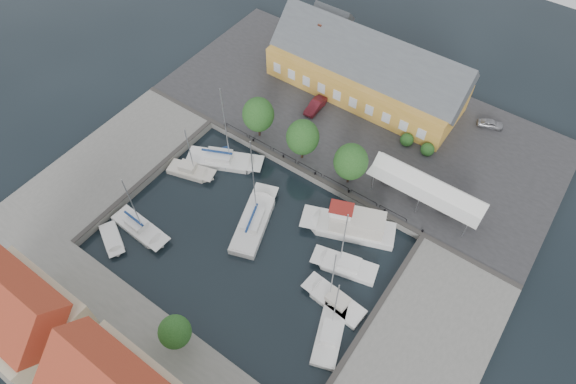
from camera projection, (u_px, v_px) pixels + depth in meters
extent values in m
plane|color=black|center=(259.00, 232.00, 57.40)|extent=(140.00, 140.00, 0.00)
cube|color=#2D2D30|center=(357.00, 118.00, 68.32)|extent=(56.00, 26.00, 1.00)
cube|color=slate|center=(118.00, 159.00, 63.68)|extent=(12.00, 24.00, 1.00)
cube|color=slate|center=(420.00, 350.00, 48.34)|extent=(12.00, 24.00, 1.00)
cube|color=slate|center=(127.00, 379.00, 46.66)|extent=(56.00, 14.00, 1.00)
cube|color=#383533|center=(307.00, 172.00, 61.62)|extent=(56.00, 0.60, 0.12)
cube|color=#383533|center=(148.00, 176.00, 61.25)|extent=(0.60, 24.00, 0.12)
cube|color=#383533|center=(371.00, 317.00, 49.88)|extent=(0.60, 24.00, 0.12)
cylinder|color=black|center=(225.00, 125.00, 66.54)|extent=(0.24, 0.24, 0.40)
cylinder|color=black|center=(253.00, 140.00, 64.79)|extent=(0.24, 0.24, 0.40)
cylinder|color=black|center=(283.00, 157.00, 63.05)|extent=(0.24, 0.24, 0.40)
cylinder|color=black|center=(315.00, 174.00, 61.31)|extent=(0.24, 0.24, 0.40)
cylinder|color=black|center=(349.00, 192.00, 59.56)|extent=(0.24, 0.24, 0.40)
cylinder|color=black|center=(385.00, 211.00, 57.82)|extent=(0.24, 0.24, 0.40)
cylinder|color=black|center=(423.00, 231.00, 56.08)|extent=(0.24, 0.24, 0.40)
cube|color=gold|center=(365.00, 79.00, 69.28)|extent=(28.00, 10.00, 4.50)
cube|color=#474C51|center=(368.00, 59.00, 66.49)|extent=(28.56, 7.60, 7.60)
cube|color=gold|center=(328.00, 37.00, 76.12)|extent=(6.00, 6.00, 3.50)
cube|color=brown|center=(320.00, 28.00, 67.80)|extent=(0.60, 0.60, 1.20)
cube|color=white|center=(426.00, 189.00, 56.70)|extent=(14.00, 4.00, 0.25)
cylinder|color=silver|center=(373.00, 182.00, 58.98)|extent=(0.10, 0.10, 2.70)
cylinder|color=silver|center=(387.00, 164.00, 60.75)|extent=(0.10, 0.10, 2.70)
cylinder|color=silver|center=(417.00, 205.00, 56.89)|extent=(0.10, 0.10, 2.70)
cylinder|color=silver|center=(430.00, 186.00, 58.66)|extent=(0.10, 0.10, 2.70)
cylinder|color=silver|center=(465.00, 230.00, 54.80)|extent=(0.10, 0.10, 2.70)
cylinder|color=silver|center=(477.00, 209.00, 56.57)|extent=(0.10, 0.10, 2.70)
cylinder|color=black|center=(259.00, 130.00, 64.80)|extent=(0.30, 0.30, 2.10)
ellipsoid|color=#1D4819|center=(258.00, 115.00, 62.54)|extent=(4.20, 4.20, 4.83)
cylinder|color=black|center=(302.00, 152.00, 62.36)|extent=(0.30, 0.30, 2.10)
ellipsoid|color=#1D4819|center=(303.00, 137.00, 60.10)|extent=(4.20, 4.20, 4.83)
cylinder|color=black|center=(348.00, 177.00, 59.92)|extent=(0.30, 0.30, 2.10)
ellipsoid|color=#1D4819|center=(351.00, 162.00, 57.66)|extent=(4.20, 4.20, 4.83)
imported|color=#96979D|center=(490.00, 124.00, 66.15)|extent=(3.77, 2.58, 1.19)
imported|color=maroon|center=(315.00, 106.00, 68.16)|extent=(1.62, 4.31, 1.41)
cube|color=white|center=(253.00, 227.00, 57.65)|extent=(5.70, 8.92, 1.50)
cube|color=white|center=(255.00, 217.00, 57.63)|extent=(6.13, 10.46, 0.08)
cube|color=white|center=(252.00, 220.00, 56.78)|extent=(3.11, 3.86, 0.90)
cylinder|color=silver|center=(254.00, 180.00, 53.02)|extent=(0.12, 0.12, 12.53)
cube|color=navy|center=(252.00, 218.00, 56.06)|extent=(1.58, 4.02, 0.22)
cube|color=white|center=(356.00, 231.00, 57.39)|extent=(9.71, 6.45, 1.80)
cube|color=white|center=(347.00, 225.00, 56.81)|extent=(11.36, 6.98, 0.08)
cube|color=beige|center=(357.00, 222.00, 55.80)|extent=(6.88, 4.95, 2.20)
cube|color=white|center=(341.00, 211.00, 54.98)|extent=(3.01, 2.65, 1.20)
cube|color=maroon|center=(342.00, 208.00, 54.47)|extent=(3.26, 2.83, 0.10)
cube|color=white|center=(349.00, 269.00, 54.41)|extent=(6.53, 3.95, 1.30)
cube|color=white|center=(344.00, 263.00, 54.03)|extent=(7.69, 4.15, 0.08)
cube|color=white|center=(349.00, 263.00, 53.53)|extent=(2.79, 2.28, 0.90)
cylinder|color=silver|center=(344.00, 240.00, 50.36)|extent=(0.12, 0.12, 9.52)
cube|color=white|center=(338.00, 305.00, 51.77)|extent=(6.12, 2.99, 1.30)
cube|color=white|center=(333.00, 298.00, 51.51)|extent=(7.29, 3.00, 0.08)
cube|color=beige|center=(338.00, 299.00, 50.91)|extent=(2.51, 1.89, 0.90)
cylinder|color=silver|center=(333.00, 277.00, 48.18)|extent=(0.12, 0.12, 8.88)
cube|color=white|center=(329.00, 338.00, 49.57)|extent=(4.54, 6.89, 1.30)
cube|color=white|center=(331.00, 328.00, 49.49)|extent=(4.88, 8.06, 0.08)
cube|color=white|center=(330.00, 332.00, 48.75)|extent=(2.49, 2.99, 0.90)
cylinder|color=silver|center=(335.00, 306.00, 46.23)|extent=(0.12, 0.12, 8.95)
cube|color=white|center=(219.00, 161.00, 64.09)|extent=(8.77, 6.18, 1.30)
cube|color=white|center=(226.00, 159.00, 63.42)|extent=(10.22, 6.76, 0.08)
cube|color=white|center=(219.00, 156.00, 63.15)|extent=(3.86, 3.23, 0.90)
cylinder|color=silver|center=(225.00, 127.00, 58.57)|extent=(0.12, 0.12, 12.07)
cube|color=navy|center=(217.00, 152.00, 62.57)|extent=(3.85, 1.93, 0.22)
cube|color=beige|center=(188.00, 172.00, 62.94)|extent=(5.54, 3.55, 1.30)
cube|color=beige|center=(192.00, 170.00, 62.26)|extent=(6.50, 3.74, 0.08)
cube|color=beige|center=(188.00, 167.00, 61.99)|extent=(2.39, 2.02, 0.90)
cylinder|color=silver|center=(190.00, 151.00, 59.15)|extent=(0.12, 0.12, 7.69)
cube|color=white|center=(138.00, 227.00, 57.75)|extent=(6.60, 2.80, 1.30)
cube|color=white|center=(141.00, 228.00, 56.90)|extent=(7.89, 2.77, 0.08)
cube|color=white|center=(136.00, 223.00, 56.77)|extent=(2.68, 1.81, 0.90)
cylinder|color=silver|center=(133.00, 207.00, 52.95)|extent=(0.12, 0.12, 9.54)
cube|color=navy|center=(134.00, 219.00, 56.24)|extent=(3.25, 0.38, 0.22)
cube|color=white|center=(112.00, 238.00, 56.87)|extent=(4.53, 3.60, 0.90)
cube|color=white|center=(112.00, 239.00, 56.21)|extent=(5.22, 3.90, 0.08)
cube|color=navy|center=(226.00, 157.00, 64.50)|extent=(3.55, 3.14, 0.80)
cube|color=navy|center=(227.00, 157.00, 63.92)|extent=(4.04, 3.45, 0.08)
cube|color=beige|center=(28.00, 322.00, 45.97)|extent=(11.00, 8.00, 7.00)
cube|color=#A23C23|center=(4.00, 301.00, 42.18)|extent=(11.33, 6.50, 6.50)
cube|color=brown|center=(12.00, 308.00, 40.18)|extent=(0.60, 0.60, 0.80)
cube|color=brown|center=(79.00, 367.00, 36.63)|extent=(0.70, 0.70, 1.00)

